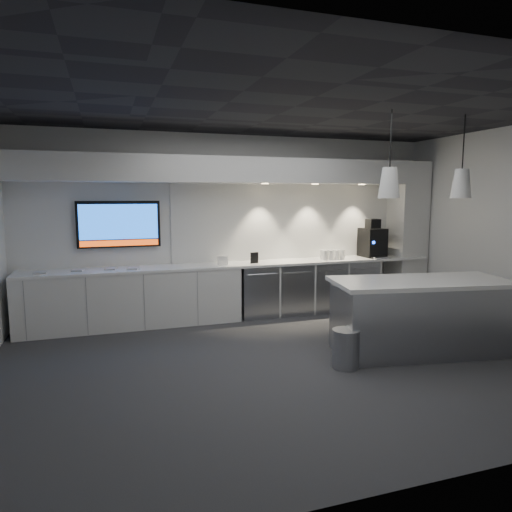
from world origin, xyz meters
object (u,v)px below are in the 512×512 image
object	(u,v)px
island	(420,316)
bin	(346,348)
coffee_machine	(372,241)
wall_tv	(119,224)

from	to	relation	value
island	bin	bearing A→B (deg)	-162.21
island	bin	size ratio (longest dim) A/B	5.23
island	coffee_machine	distance (m)	2.63
island	coffee_machine	bearing A→B (deg)	80.92
island	coffee_machine	world-z (taller)	coffee_machine
bin	island	bearing A→B (deg)	8.34
coffee_machine	island	bearing A→B (deg)	-109.32
wall_tv	coffee_machine	xyz separation A→B (m)	(4.37, -0.25, -0.38)
wall_tv	bin	xyz separation A→B (m)	(2.42, -2.82, -1.33)
wall_tv	bin	distance (m)	3.94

